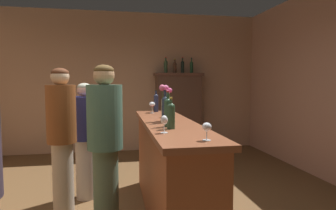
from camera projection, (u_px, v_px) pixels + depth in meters
The scene contains 20 objects.
wall_back at pixel (122, 82), 6.14m from camera, with size 6.00×0.12×2.96m, color tan.
bar_counter at pixel (169, 170), 3.09m from camera, with size 0.54×2.40×1.06m.
display_cabinet at pixel (178, 111), 6.12m from camera, with size 1.03×0.39×1.67m.
wine_bottle_malbec at pixel (168, 111), 2.72m from camera, with size 0.07×0.07×0.34m.
wine_bottle_chardonnay at pixel (165, 108), 2.98m from camera, with size 0.07×0.07×0.34m.
wine_bottle_syrah at pixel (156, 102), 4.07m from camera, with size 0.07×0.07×0.31m.
wine_bottle_riesling at pixel (171, 115), 2.59m from camera, with size 0.07×0.07×0.29m.
wine_glass_front at pixel (164, 121), 2.38m from camera, with size 0.06×0.06×0.15m.
wine_glass_mid at pixel (152, 105), 3.89m from camera, with size 0.08×0.08×0.16m.
wine_glass_rear at pixel (165, 110), 3.45m from camera, with size 0.07×0.07×0.12m.
wine_glass_spare at pixel (207, 128), 2.07m from camera, with size 0.07×0.07×0.13m.
flower_arrangement at pixel (166, 104), 3.11m from camera, with size 0.15×0.13×0.40m.
cheese_plate at pixel (169, 112), 3.97m from camera, with size 0.17×0.17×0.01m, color white.
display_bottle_left at pixel (166, 66), 5.99m from camera, with size 0.08×0.08×0.33m.
display_bottle_midleft at pixel (175, 67), 6.03m from camera, with size 0.08×0.08×0.30m.
display_bottle_center at pixel (183, 66), 6.06m from camera, with size 0.07×0.07×0.34m.
display_bottle_midright at pixel (192, 67), 6.09m from camera, with size 0.07×0.07×0.33m.
patron_in_navy at pixel (85, 136), 3.61m from camera, with size 0.35×0.35×1.47m.
patron_in_grey at pixel (62, 136), 3.04m from camera, with size 0.31×0.31×1.63m.
patron_redhead at pixel (105, 140), 2.83m from camera, with size 0.35×0.35×1.65m.
Camera 1 is at (-0.14, -2.85, 1.49)m, focal length 30.54 mm.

